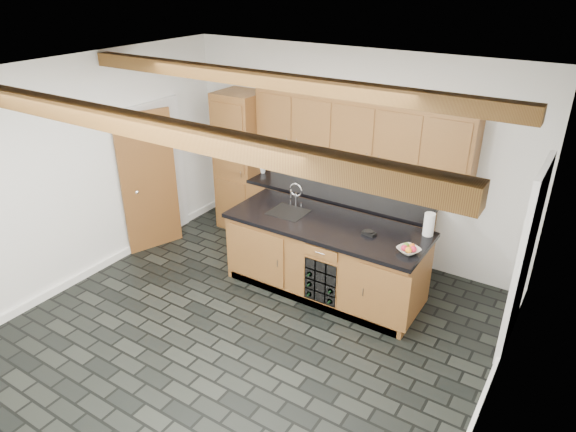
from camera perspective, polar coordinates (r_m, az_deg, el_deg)
name	(u,v)px	position (r m, az deg, el deg)	size (l,w,h in m)	color
ground	(244,335)	(5.88, -4.86, -13.04)	(5.00, 5.00, 0.00)	black
room_shell	(263,192)	(5.50, -2.84, 2.71)	(5.01, 5.00, 5.00)	white
back_cabinetry	(317,183)	(7.19, 3.21, 3.72)	(3.65, 0.62, 2.20)	brown
island	(325,257)	(6.37, 4.18, -4.58)	(2.48, 0.96, 0.93)	brown
faucet	(290,209)	(6.42, 0.19, 0.80)	(0.45, 0.40, 0.34)	black
kitchen_scale	(369,233)	(5.94, 8.98, -1.88)	(0.17, 0.11, 0.05)	black
fruit_bowl	(409,250)	(5.66, 13.25, -3.74)	(0.23, 0.23, 0.06)	beige
fruit_cluster	(409,248)	(5.64, 13.28, -3.46)	(0.16, 0.17, 0.07)	red
paper_towel	(429,224)	(6.03, 15.39, -0.91)	(0.12, 0.12, 0.27)	white
mug	(263,170)	(7.65, -2.81, 5.11)	(0.10, 0.10, 0.09)	white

